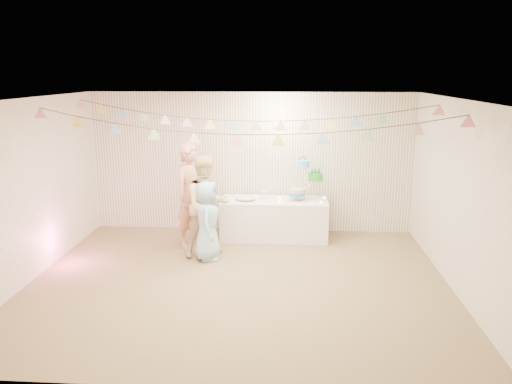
# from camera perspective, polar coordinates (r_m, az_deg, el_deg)

# --- Properties ---
(floor) EXTENTS (6.00, 6.00, 0.00)m
(floor) POSITION_cam_1_polar(r_m,az_deg,el_deg) (7.31, -2.02, -10.26)
(floor) COLOR brown
(floor) RESTS_ON ground
(ceiling) EXTENTS (6.00, 6.00, 0.00)m
(ceiling) POSITION_cam_1_polar(r_m,az_deg,el_deg) (6.69, -2.21, 10.55)
(ceiling) COLOR silver
(ceiling) RESTS_ON ground
(back_wall) EXTENTS (6.00, 6.00, 0.00)m
(back_wall) POSITION_cam_1_polar(r_m,az_deg,el_deg) (9.32, -0.53, 3.36)
(back_wall) COLOR white
(back_wall) RESTS_ON ground
(front_wall) EXTENTS (6.00, 6.00, 0.00)m
(front_wall) POSITION_cam_1_polar(r_m,az_deg,el_deg) (4.52, -5.40, -7.93)
(front_wall) COLOR white
(front_wall) RESTS_ON ground
(left_wall) EXTENTS (5.00, 5.00, 0.00)m
(left_wall) POSITION_cam_1_polar(r_m,az_deg,el_deg) (7.79, -24.64, 0.07)
(left_wall) COLOR white
(left_wall) RESTS_ON ground
(right_wall) EXTENTS (5.00, 5.00, 0.00)m
(right_wall) POSITION_cam_1_polar(r_m,az_deg,el_deg) (7.23, 22.29, -0.68)
(right_wall) COLOR white
(right_wall) RESTS_ON ground
(table) EXTENTS (1.91, 0.76, 0.71)m
(table) POSITION_cam_1_polar(r_m,az_deg,el_deg) (9.06, 2.10, -3.07)
(table) COLOR white
(table) RESTS_ON floor
(cake_stand) EXTENTS (0.67, 0.39, 0.75)m
(cake_stand) POSITION_cam_1_polar(r_m,az_deg,el_deg) (8.93, 5.69, 1.69)
(cake_stand) COLOR silver
(cake_stand) RESTS_ON table
(cake_bottom) EXTENTS (0.31, 0.31, 0.15)m
(cake_bottom) POSITION_cam_1_polar(r_m,az_deg,el_deg) (8.93, 4.69, -0.19)
(cake_bottom) COLOR #2A8AC5
(cake_bottom) RESTS_ON cake_stand
(cake_middle) EXTENTS (0.27, 0.27, 0.22)m
(cake_middle) POSITION_cam_1_polar(r_m,az_deg,el_deg) (9.02, 6.81, 1.67)
(cake_middle) COLOR green
(cake_middle) RESTS_ON cake_stand
(cake_top_tier) EXTENTS (0.25, 0.25, 0.19)m
(cake_top_tier) POSITION_cam_1_polar(r_m,az_deg,el_deg) (8.85, 5.34, 3.25)
(cake_top_tier) COLOR #47D4E1
(cake_top_tier) RESTS_ON cake_stand
(platter) EXTENTS (0.36, 0.36, 0.02)m
(platter) POSITION_cam_1_polar(r_m,az_deg,el_deg) (8.94, -1.16, -0.64)
(platter) COLOR white
(platter) RESTS_ON table
(posy) EXTENTS (0.14, 0.14, 0.16)m
(posy) POSITION_cam_1_polar(r_m,az_deg,el_deg) (9.00, 0.93, -0.06)
(posy) COLOR white
(posy) RESTS_ON table
(person_adult_a) EXTENTS (0.72, 0.78, 1.80)m
(person_adult_a) POSITION_cam_1_polar(r_m,az_deg,el_deg) (8.55, -7.39, -0.43)
(person_adult_a) COLOR tan
(person_adult_a) RESTS_ON floor
(person_adult_b) EXTENTS (1.02, 0.97, 1.66)m
(person_adult_b) POSITION_cam_1_polar(r_m,az_deg,el_deg) (8.13, -5.58, -1.63)
(person_adult_b) COLOR #DDC488
(person_adult_b) RESTS_ON floor
(person_child) EXTENTS (0.47, 0.66, 1.29)m
(person_child) POSITION_cam_1_polar(r_m,az_deg,el_deg) (7.99, -5.60, -3.28)
(person_child) COLOR #9AC6DA
(person_child) RESTS_ON floor
(bunting_back) EXTENTS (5.60, 1.10, 0.40)m
(bunting_back) POSITION_cam_1_polar(r_m,az_deg,el_deg) (7.80, -1.33, 9.14)
(bunting_back) COLOR pink
(bunting_back) RESTS_ON ceiling
(bunting_front) EXTENTS (5.60, 0.90, 0.36)m
(bunting_front) POSITION_cam_1_polar(r_m,az_deg,el_deg) (6.52, -2.37, 8.00)
(bunting_front) COLOR #72A5E5
(bunting_front) RESTS_ON ceiling
(tealight_0) EXTENTS (0.04, 0.04, 0.03)m
(tealight_0) POSITION_cam_1_polar(r_m,az_deg,el_deg) (8.88, -3.07, -0.95)
(tealight_0) COLOR #FFD88C
(tealight_0) RESTS_ON table
(tealight_1) EXTENTS (0.04, 0.04, 0.03)m
(tealight_1) POSITION_cam_1_polar(r_m,az_deg,el_deg) (9.16, -0.03, -0.48)
(tealight_1) COLOR #FFD88C
(tealight_1) RESTS_ON table
(tealight_2) EXTENTS (0.04, 0.04, 0.03)m
(tealight_2) POSITION_cam_1_polar(r_m,az_deg,el_deg) (8.75, 2.73, -1.16)
(tealight_2) COLOR #FFD88C
(tealight_2) RESTS_ON table
(tealight_3) EXTENTS (0.04, 0.04, 0.03)m
(tealight_3) POSITION_cam_1_polar(r_m,az_deg,el_deg) (9.17, 4.35, -0.49)
(tealight_3) COLOR #FFD88C
(tealight_3) RESTS_ON table
(tealight_4) EXTENTS (0.04, 0.04, 0.03)m
(tealight_4) POSITION_cam_1_polar(r_m,az_deg,el_deg) (8.80, 7.43, -1.17)
(tealight_4) COLOR #FFD88C
(tealight_4) RESTS_ON table
(tealight_5) EXTENTS (0.04, 0.04, 0.03)m
(tealight_5) POSITION_cam_1_polar(r_m,az_deg,el_deg) (9.13, 7.81, -0.65)
(tealight_5) COLOR #FFD88C
(tealight_5) RESTS_ON table
(tealight_6) EXTENTS (0.04, 0.04, 0.03)m
(tealight_6) POSITION_cam_1_polar(r_m,az_deg,el_deg) (9.05, 2.76, -0.67)
(tealight_6) COLOR #FFD88C
(tealight_6) RESTS_ON table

